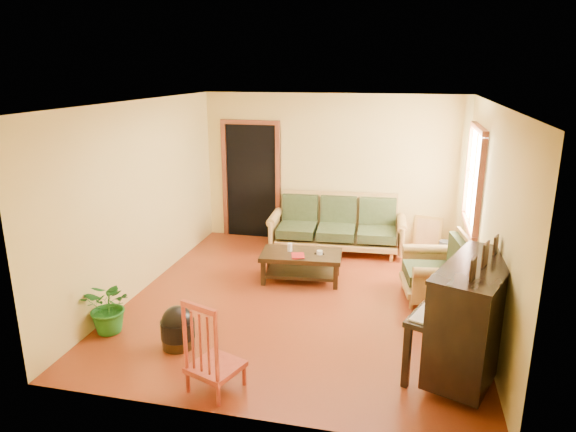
% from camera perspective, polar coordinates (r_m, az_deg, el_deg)
% --- Properties ---
extents(floor, '(5.00, 5.00, 0.00)m').
position_cam_1_polar(floor, '(7.01, 1.56, -9.25)').
color(floor, '#5C1E0C').
rests_on(floor, ground).
extents(doorway, '(1.08, 0.16, 2.05)m').
position_cam_1_polar(doorway, '(9.31, -4.11, 3.82)').
color(doorway, black).
rests_on(doorway, floor).
extents(window, '(0.12, 1.36, 1.46)m').
position_cam_1_polar(window, '(7.72, 20.01, 3.93)').
color(window, white).
rests_on(window, right_wall).
extents(sofa, '(2.26, 1.05, 0.95)m').
position_cam_1_polar(sofa, '(8.65, 5.44, -0.93)').
color(sofa, '#A77E3D').
rests_on(sofa, floor).
extents(coffee_table, '(1.21, 0.73, 0.42)m').
position_cam_1_polar(coffee_table, '(7.53, 1.47, -5.63)').
color(coffee_table, black).
rests_on(coffee_table, floor).
extents(armchair, '(1.02, 1.05, 0.92)m').
position_cam_1_polar(armchair, '(7.11, 15.88, -5.43)').
color(armchair, '#A77E3D').
rests_on(armchair, floor).
extents(piano, '(1.23, 1.54, 1.19)m').
position_cam_1_polar(piano, '(5.50, 19.87, -10.87)').
color(piano, black).
rests_on(piano, floor).
extents(footstool, '(0.50, 0.50, 0.36)m').
position_cam_1_polar(footstool, '(5.97, -12.14, -12.47)').
color(footstool, black).
rests_on(footstool, floor).
extents(red_chair, '(0.59, 0.62, 0.96)m').
position_cam_1_polar(red_chair, '(5.06, -8.15, -13.92)').
color(red_chair, maroon).
rests_on(red_chair, floor).
extents(leaning_frame, '(0.47, 0.19, 0.62)m').
position_cam_1_polar(leaning_frame, '(9.02, 15.26, -1.83)').
color(leaning_frame, '#B28D3B').
rests_on(leaning_frame, floor).
extents(ceramic_crock, '(0.23, 0.23, 0.24)m').
position_cam_1_polar(ceramic_crock, '(8.95, 17.00, -3.40)').
color(ceramic_crock, '#2E4D8B').
rests_on(ceramic_crock, floor).
extents(potted_plant, '(0.60, 0.52, 0.66)m').
position_cam_1_polar(potted_plant, '(6.42, -19.18, -9.44)').
color(potted_plant, '#1D601B').
rests_on(potted_plant, floor).
extents(book, '(0.23, 0.28, 0.02)m').
position_cam_1_polar(book, '(7.30, 0.41, -4.47)').
color(book, maroon).
rests_on(book, coffee_table).
extents(candle, '(0.08, 0.08, 0.12)m').
position_cam_1_polar(candle, '(7.51, 0.21, -3.49)').
color(candle, white).
rests_on(candle, coffee_table).
extents(glass_jar, '(0.11, 0.11, 0.06)m').
position_cam_1_polar(glass_jar, '(7.40, 3.54, -4.07)').
color(glass_jar, silver).
rests_on(glass_jar, coffee_table).
extents(remote, '(0.15, 0.06, 0.01)m').
position_cam_1_polar(remote, '(7.42, 3.51, -4.19)').
color(remote, black).
rests_on(remote, coffee_table).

